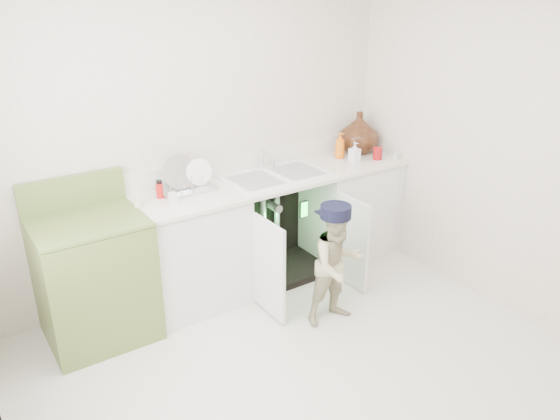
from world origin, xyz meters
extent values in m
plane|color=beige|center=(0.00, 0.00, 0.00)|extent=(3.50, 3.50, 0.00)
cube|color=beige|center=(0.00, 1.50, 1.25)|extent=(3.50, 2.50, 0.02)
cube|color=beige|center=(1.75, 0.00, 1.25)|extent=(2.50, 3.00, 0.02)
cube|color=silver|center=(-0.25, 1.20, 0.43)|extent=(0.80, 0.60, 0.86)
cube|color=silver|center=(1.35, 1.20, 0.43)|extent=(0.80, 0.60, 0.86)
cube|color=black|center=(0.55, 1.47, 0.43)|extent=(0.80, 0.06, 0.86)
cube|color=black|center=(0.55, 1.20, 0.03)|extent=(0.80, 0.60, 0.06)
cylinder|color=gray|center=(0.48, 1.30, 0.45)|extent=(0.05, 0.05, 0.70)
cylinder|color=gray|center=(0.62, 1.30, 0.45)|extent=(0.05, 0.05, 0.70)
cylinder|color=gray|center=(0.55, 1.25, 0.62)|extent=(0.07, 0.18, 0.07)
cube|color=silver|center=(0.15, 0.70, 0.40)|extent=(0.03, 0.40, 0.76)
cube|color=silver|center=(0.95, 0.70, 0.40)|extent=(0.02, 0.40, 0.76)
cube|color=silver|center=(0.55, 1.20, 0.89)|extent=(2.44, 0.64, 0.03)
cube|color=silver|center=(0.55, 1.49, 0.98)|extent=(2.44, 0.02, 0.15)
cube|color=white|center=(0.55, 1.20, 0.90)|extent=(0.85, 0.55, 0.02)
cube|color=gray|center=(0.34, 1.20, 0.91)|extent=(0.34, 0.40, 0.01)
cube|color=gray|center=(0.76, 1.20, 0.91)|extent=(0.34, 0.40, 0.01)
cylinder|color=silver|center=(0.55, 1.42, 0.99)|extent=(0.03, 0.03, 0.17)
cylinder|color=silver|center=(0.55, 1.36, 1.06)|extent=(0.02, 0.14, 0.02)
cylinder|color=silver|center=(0.66, 1.42, 0.94)|extent=(0.04, 0.04, 0.06)
cylinder|color=silver|center=(1.68, 0.89, 0.55)|extent=(0.01, 0.01, 0.70)
cube|color=silver|center=(1.68, 0.98, 0.93)|extent=(0.04, 0.02, 0.06)
cube|color=silver|center=(-0.19, 1.32, 0.91)|extent=(0.43, 0.28, 0.02)
cylinder|color=silver|center=(-0.23, 1.34, 0.99)|extent=(0.26, 0.10, 0.26)
cylinder|color=white|center=(-0.08, 1.32, 0.98)|extent=(0.21, 0.05, 0.21)
cylinder|color=silver|center=(-0.36, 1.22, 0.98)|extent=(0.01, 0.01, 0.12)
cylinder|color=silver|center=(-0.28, 1.22, 0.98)|extent=(0.01, 0.01, 0.12)
cylinder|color=silver|center=(-0.19, 1.22, 0.98)|extent=(0.01, 0.01, 0.12)
cylinder|color=silver|center=(-0.11, 1.22, 0.98)|extent=(0.01, 0.01, 0.12)
cylinder|color=silver|center=(-0.02, 1.22, 0.98)|extent=(0.01, 0.01, 0.12)
imported|color=#412A12|center=(1.55, 1.34, 1.09)|extent=(0.36, 0.36, 0.38)
imported|color=orange|center=(1.30, 1.30, 1.02)|extent=(0.09, 0.09, 0.23)
imported|color=white|center=(1.33, 1.14, 0.99)|extent=(0.08, 0.08, 0.18)
cylinder|color=#A80E13|center=(1.55, 1.08, 0.96)|extent=(0.08, 0.08, 0.11)
cylinder|color=red|center=(-0.42, 1.28, 0.95)|extent=(0.05, 0.05, 0.10)
cylinder|color=beige|center=(-0.62, 1.20, 0.94)|extent=(0.06, 0.06, 0.08)
cylinder|color=black|center=(-0.41, 1.32, 0.96)|extent=(0.04, 0.04, 0.12)
cube|color=silver|center=(-0.40, 1.10, 0.95)|extent=(0.05, 0.05, 0.09)
cube|color=olive|center=(-0.99, 1.18, 0.44)|extent=(0.73, 0.65, 0.88)
cube|color=olive|center=(-0.99, 1.18, 0.89)|extent=(0.73, 0.65, 0.02)
cube|color=olive|center=(-0.99, 1.46, 1.01)|extent=(0.73, 0.06, 0.23)
cylinder|color=black|center=(-1.17, 1.02, 0.89)|extent=(0.16, 0.16, 0.02)
cylinder|color=silver|center=(-1.17, 1.02, 0.90)|extent=(0.19, 0.19, 0.01)
cylinder|color=black|center=(-1.17, 1.33, 0.89)|extent=(0.16, 0.16, 0.02)
cylinder|color=silver|center=(-1.17, 1.33, 0.90)|extent=(0.19, 0.19, 0.01)
cylinder|color=black|center=(-0.81, 1.02, 0.89)|extent=(0.16, 0.16, 0.02)
cylinder|color=silver|center=(-0.81, 1.02, 0.90)|extent=(0.19, 0.19, 0.01)
cylinder|color=black|center=(-0.81, 1.33, 0.89)|extent=(0.16, 0.16, 0.02)
cylinder|color=silver|center=(-0.81, 1.33, 0.90)|extent=(0.19, 0.19, 0.01)
imported|color=#BEB089|center=(0.53, 0.37, 0.46)|extent=(0.47, 0.38, 0.91)
cylinder|color=black|center=(0.53, 0.37, 0.88)|extent=(0.24, 0.24, 0.09)
cube|color=black|center=(0.54, 0.47, 0.85)|extent=(0.18, 0.10, 0.01)
cube|color=black|center=(0.58, 0.86, 0.72)|extent=(0.07, 0.01, 0.14)
cube|color=#26F23F|center=(0.58, 0.85, 0.72)|extent=(0.06, 0.00, 0.12)
camera|label=1|loc=(-1.77, -2.30, 2.37)|focal=35.00mm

